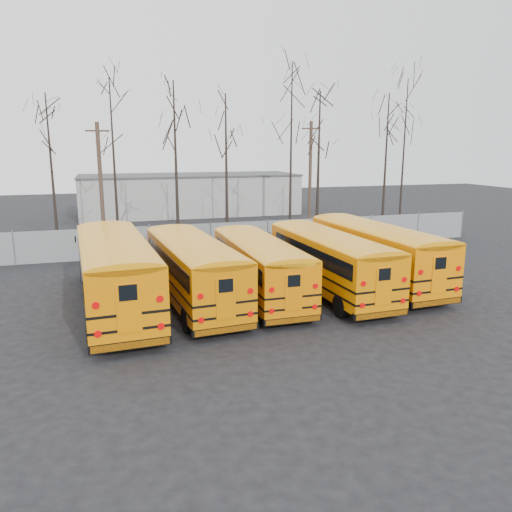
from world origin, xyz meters
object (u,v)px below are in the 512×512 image
object	(u,v)px
bus_d	(327,257)
utility_pole_left	(101,186)
bus_c	(258,262)
bus_e	(374,248)
utility_pole_right	(310,174)
bus_b	(192,265)
bus_a	(115,267)

from	to	relation	value
bus_d	utility_pole_left	world-z (taller)	utility_pole_left
bus_c	utility_pole_left	xyz separation A→B (m)	(-6.83, 13.33, 2.69)
bus_e	utility_pole_right	bearing A→B (deg)	74.42
bus_b	bus_e	bearing A→B (deg)	-0.64
bus_d	utility_pole_left	xyz separation A→B (m)	(-10.24, 13.58, 2.61)
bus_c	bus_b	bearing A→B (deg)	-179.23
bus_a	utility_pole_right	size ratio (longest dim) A/B	1.34
bus_c	utility_pole_right	bearing A→B (deg)	60.72
bus_c	bus_d	xyz separation A→B (m)	(3.42, -0.25, 0.09)
bus_b	bus_c	world-z (taller)	bus_b
bus_c	bus_e	bearing A→B (deg)	5.38
bus_a	bus_e	size ratio (longest dim) A/B	1.06
bus_c	utility_pole_right	distance (m)	21.80
bus_a	bus_c	size ratio (longest dim) A/B	1.17
bus_b	bus_d	distance (m)	6.53
bus_d	bus_e	world-z (taller)	bus_e
bus_c	utility_pole_left	size ratio (longest dim) A/B	1.21
bus_d	utility_pole_left	bearing A→B (deg)	124.86
bus_b	utility_pole_left	xyz separation A→B (m)	(-3.71, 13.38, 2.59)
bus_d	bus_e	xyz separation A→B (m)	(2.99, 0.85, 0.08)
bus_b	bus_a	bearing A→B (deg)	177.24
bus_c	bus_e	world-z (taller)	bus_e
bus_b	utility_pole_right	world-z (taller)	utility_pole_right
bus_b	bus_c	bearing A→B (deg)	-3.74
bus_b	bus_e	distance (m)	9.54
bus_b	utility_pole_left	size ratio (longest dim) A/B	1.30
bus_c	utility_pole_left	world-z (taller)	utility_pole_left
bus_b	bus_c	distance (m)	3.12
bus_a	utility_pole_right	world-z (taller)	utility_pole_right
bus_a	bus_d	size ratio (longest dim) A/B	1.11
bus_e	utility_pole_right	distance (m)	18.91
bus_d	bus_e	size ratio (longest dim) A/B	0.96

